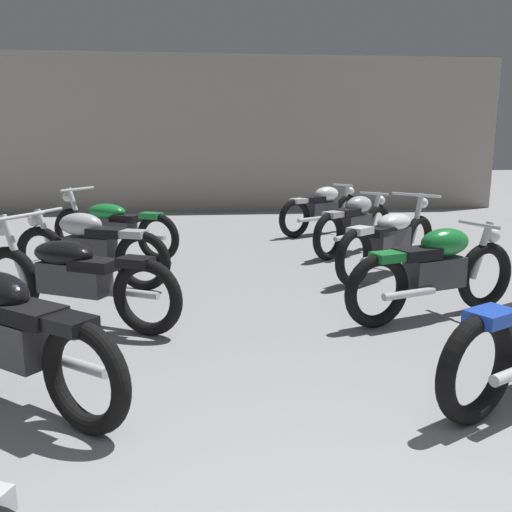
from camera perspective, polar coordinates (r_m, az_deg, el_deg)
back_wall at (r=13.11m, az=-3.62°, el=12.62°), size 13.41×0.24×3.60m
motorcycle_left_row_1 at (r=3.70m, az=-24.40°, el=-7.56°), size 1.63×1.28×0.88m
motorcycle_left_row_2 at (r=5.11m, az=-18.64°, el=-2.01°), size 1.98×1.13×0.97m
motorcycle_left_row_3 at (r=6.43m, az=-17.10°, el=0.91°), size 1.88×0.82×0.88m
motorcycle_left_row_4 at (r=8.02m, az=-14.82°, el=3.08°), size 1.94×1.19×0.97m
motorcycle_right_row_2 at (r=5.31m, az=18.34°, el=-1.42°), size 1.90×0.78×0.88m
motorcycle_right_row_3 at (r=6.90m, az=13.87°, el=1.75°), size 1.73×1.48×0.97m
motorcycle_right_row_4 at (r=8.15m, az=10.38°, el=3.46°), size 1.56×1.38×0.88m
motorcycle_right_row_5 at (r=9.81m, az=7.01°, el=4.96°), size 1.74×1.11×0.88m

